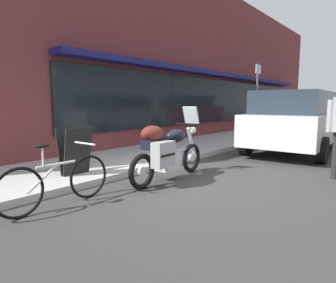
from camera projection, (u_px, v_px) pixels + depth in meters
ground_plane at (186, 184)px, 5.31m from camera, size 80.00×80.00×0.00m
storefront_building at (218, 66)px, 13.11m from camera, size 23.21×0.90×6.36m
sidewalk_curb at (258, 133)px, 13.70m from camera, size 30.00×2.48×0.12m
touring_motorcycle at (167, 150)px, 5.40m from camera, size 2.18×0.73×1.38m
parked_bicycle at (57, 182)px, 4.08m from camera, size 1.73×0.48×0.92m
parked_minivan at (297, 120)px, 8.69m from camera, size 4.80×2.31×1.78m
sandwich_board_sign at (75, 151)px, 5.50m from camera, size 0.55×0.41×0.89m
parking_sign_pole at (257, 95)px, 11.11m from camera, size 0.44×0.07×2.80m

